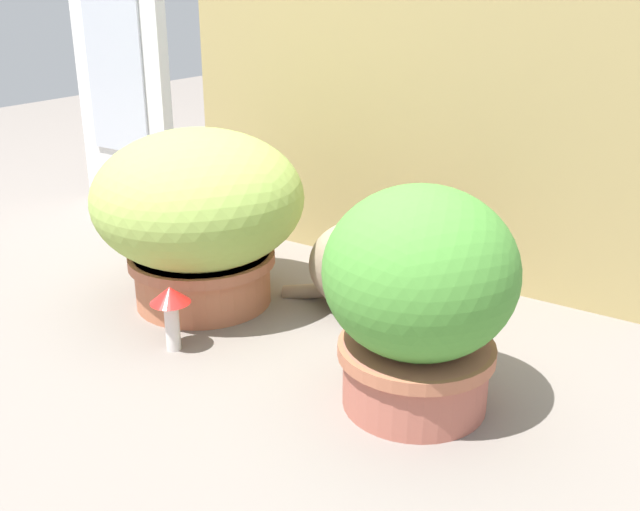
{
  "coord_description": "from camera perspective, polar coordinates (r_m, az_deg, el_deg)",
  "views": [
    {
      "loc": [
        0.93,
        -1.19,
        0.74
      ],
      "look_at": [
        0.11,
        0.02,
        0.18
      ],
      "focal_mm": 42.08,
      "sensor_mm": 36.0,
      "label": 1
    }
  ],
  "objects": [
    {
      "name": "ground_plane",
      "position": [
        1.68,
        -3.48,
        -5.15
      ],
      "size": [
        6.0,
        6.0,
        0.0
      ],
      "primitive_type": "plane",
      "color": "slate"
    },
    {
      "name": "cardboard_backdrop",
      "position": [
        1.9,
        6.0,
        11.78
      ],
      "size": [
        1.28,
        0.03,
        0.88
      ],
      "primitive_type": "cube",
      "color": "tan",
      "rests_on": "ground"
    },
    {
      "name": "window_panel_white",
      "position": [
        2.52,
        -14.85,
        12.75
      ],
      "size": [
        0.39,
        0.05,
        0.81
      ],
      "color": "white",
      "rests_on": "ground"
    },
    {
      "name": "grass_planter",
      "position": [
        1.73,
        -9.08,
        3.33
      ],
      "size": [
        0.48,
        0.48,
        0.41
      ],
      "color": "#BA6C4B",
      "rests_on": "ground"
    },
    {
      "name": "leafy_planter",
      "position": [
        1.3,
        7.54,
        -3.02
      ],
      "size": [
        0.34,
        0.34,
        0.41
      ],
      "color": "#B16150",
      "rests_on": "ground"
    },
    {
      "name": "cat",
      "position": [
        1.68,
        4.04,
        -0.56
      ],
      "size": [
        0.39,
        0.25,
        0.32
      ],
      "color": "gray",
      "rests_on": "ground"
    },
    {
      "name": "mushroom_ornament_red",
      "position": [
        1.55,
        -11.29,
        -3.63
      ],
      "size": [
        0.08,
        0.08,
        0.14
      ],
      "color": "silver",
      "rests_on": "ground"
    }
  ]
}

